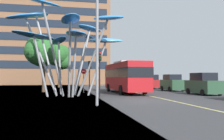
# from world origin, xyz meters

# --- Properties ---
(ground) EXTENTS (120.00, 240.00, 0.10)m
(ground) POSITION_xyz_m (-0.68, 0.00, -0.05)
(ground) COLOR #38383A
(red_bus) EXTENTS (3.03, 10.26, 3.53)m
(red_bus) POSITION_xyz_m (0.98, 8.95, 1.93)
(red_bus) COLOR red
(red_bus) RESTS_ON ground
(leaf_sculpture) EXTENTS (11.05, 10.26, 8.57)m
(leaf_sculpture) POSITION_xyz_m (-5.51, 5.30, 6.02)
(leaf_sculpture) COLOR #9EA0A5
(leaf_sculpture) RESTS_ON ground
(traffic_light_kerb_near) EXTENTS (0.28, 0.42, 3.95)m
(traffic_light_kerb_near) POSITION_xyz_m (-2.73, 3.17, 2.85)
(traffic_light_kerb_near) COLOR black
(traffic_light_kerb_near) RESTS_ON ground
(traffic_light_kerb_far) EXTENTS (0.28, 0.42, 3.47)m
(traffic_light_kerb_far) POSITION_xyz_m (-3.08, 8.39, 2.52)
(traffic_light_kerb_far) COLOR black
(traffic_light_kerb_far) RESTS_ON ground
(car_parked_mid) EXTENTS (2.04, 4.38, 2.19)m
(car_parked_mid) POSITION_xyz_m (8.05, 4.84, 1.02)
(car_parked_mid) COLOR #2D5138
(car_parked_mid) RESTS_ON ground
(car_parked_far) EXTENTS (1.93, 3.87, 2.09)m
(car_parked_far) POSITION_xyz_m (7.77, 11.54, 0.99)
(car_parked_far) COLOR #2D5138
(car_parked_far) RESTS_ON ground
(car_side_street) EXTENTS (1.94, 4.01, 2.13)m
(car_side_street) POSITION_xyz_m (7.55, 18.55, 0.99)
(car_side_street) COLOR maroon
(car_side_street) RESTS_ON ground
(car_far_side) EXTENTS (1.92, 4.42, 2.01)m
(car_far_side) POSITION_xyz_m (7.74, 24.10, 0.95)
(car_far_side) COLOR maroon
(car_far_side) RESTS_ON ground
(street_lamp) EXTENTS (1.34, 0.44, 7.38)m
(street_lamp) POSITION_xyz_m (-3.43, -2.54, 4.69)
(street_lamp) COLOR gray
(street_lamp) RESTS_ON ground
(tree_pavement_near) EXTENTS (3.73, 4.75, 6.82)m
(tree_pavement_near) POSITION_xyz_m (-8.55, 12.36, 4.77)
(tree_pavement_near) COLOR brown
(tree_pavement_near) RESTS_ON ground
(tree_pavement_far) EXTENTS (4.18, 4.83, 7.33)m
(tree_pavement_far) POSITION_xyz_m (-6.64, 24.58, 5.22)
(tree_pavement_far) COLOR brown
(tree_pavement_far) RESTS_ON ground
(pedestrian) EXTENTS (0.34, 0.34, 1.73)m
(pedestrian) POSITION_xyz_m (-2.47, 5.67, 0.87)
(pedestrian) COLOR #2D3342
(pedestrian) RESTS_ON ground
(no_entry_sign) EXTENTS (0.60, 0.12, 2.71)m
(no_entry_sign) POSITION_xyz_m (-3.59, 9.84, 1.80)
(no_entry_sign) COLOR gray
(no_entry_sign) RESTS_ON ground
(backdrop_building) EXTENTS (27.63, 15.06, 21.66)m
(backdrop_building) POSITION_xyz_m (-8.95, 46.14, 10.83)
(backdrop_building) COLOR #8E6042
(backdrop_building) RESTS_ON ground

